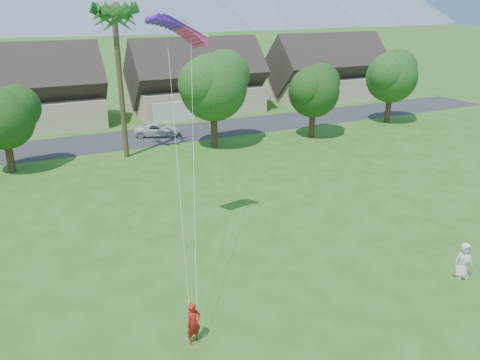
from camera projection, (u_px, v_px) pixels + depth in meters
street at (134, 138)px, 45.85m from camera, size 90.00×7.00×0.01m
kite_flyer at (194, 323)px, 17.95m from camera, size 0.72×0.56×1.74m
watcher at (464, 261)px, 22.24m from camera, size 1.03×0.83×1.84m
parked_car at (157, 130)px, 46.58m from camera, size 4.89×3.57×1.24m
houses_row at (117, 89)px, 52.43m from camera, size 72.75×8.19×8.86m
tree_row at (134, 101)px, 38.53m from camera, size 62.27×6.67×8.45m
fan_palm at (114, 12)px, 36.24m from camera, size 3.00×3.00×13.80m
parafoil_kite at (179, 27)px, 22.35m from camera, size 3.27×1.34×0.50m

